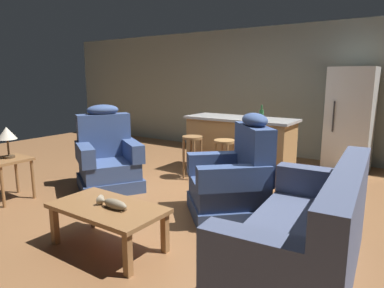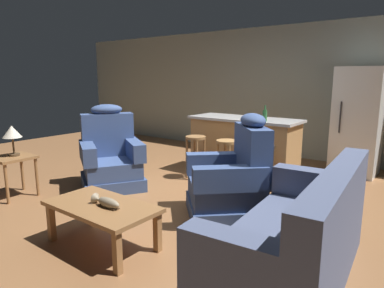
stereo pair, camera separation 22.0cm
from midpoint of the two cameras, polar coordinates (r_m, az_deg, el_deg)
The scene contains 15 objects.
ground_plane at distance 4.71m, azimuth 1.72°, elevation -8.76°, with size 12.00×12.00×0.00m.
back_wall at distance 7.21m, azimuth 16.58°, elevation 8.29°, with size 12.00×0.05×2.60m.
coffee_table at distance 3.37m, azimuth -12.98°, elevation -10.67°, with size 1.10×0.60×0.42m.
fish_figurine at distance 3.27m, azimuth -12.22°, elevation -9.47°, with size 0.34×0.10×0.10m.
couch at distance 2.93m, azimuth 19.32°, elevation -15.00°, with size 0.99×1.96×0.94m.
recliner_near_lamp at distance 5.16m, azimuth -12.21°, elevation -2.31°, with size 1.15×1.15×1.20m.
recliner_near_island at distance 4.01m, azimuth 8.32°, elevation -6.09°, with size 1.19×1.19×1.20m.
end_table at distance 5.12m, azimuth -26.54°, elevation -2.93°, with size 0.48×0.48×0.56m.
table_lamp at distance 5.06m, azimuth -26.72°, elevation 1.63°, with size 0.24×0.24×0.41m.
kitchen_island at distance 5.69m, azimuth 9.70°, elevation -0.40°, with size 1.80×0.70×0.95m.
bar_stool_left at distance 5.43m, azimuth 1.75°, elevation -0.87°, with size 0.32×0.32×0.68m.
bar_stool_middle at distance 5.12m, azimuth 7.05°, elevation -1.68°, with size 0.32×0.32×0.68m.
bar_stool_right at distance 4.86m, azimuth 12.97°, elevation -2.58°, with size 0.32×0.32×0.68m.
refrigerator at distance 6.29m, azimuth 26.80°, elevation 3.37°, with size 0.70×0.69×1.76m.
bottle_tall_green at distance 5.23m, azimuth 13.23°, elevation 4.68°, with size 0.06×0.06×0.24m.
Camera 2 is at (2.66, -3.54, 1.60)m, focal length 32.00 mm.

